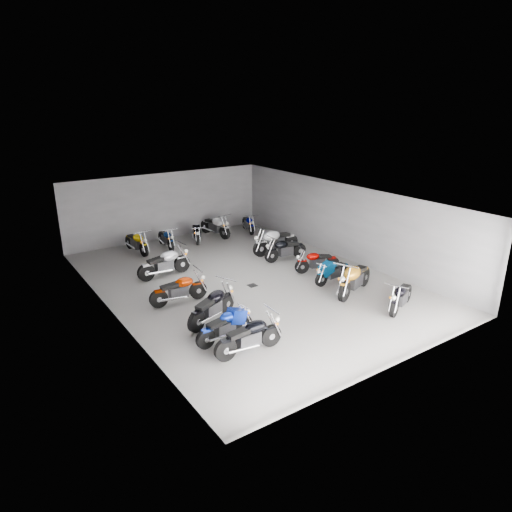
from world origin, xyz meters
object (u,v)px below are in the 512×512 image
at_px(motorcycle_right_a, 401,296).
at_px(motorcycle_right_c, 333,271).
at_px(motorcycle_right_f, 275,241).
at_px(motorcycle_right_d, 317,261).
at_px(drain_grate, 252,285).
at_px(motorcycle_left_f, 165,263).
at_px(motorcycle_left_a, 250,336).
at_px(motorcycle_back_e, 215,226).
at_px(motorcycle_back_c, 166,238).
at_px(motorcycle_left_b, 226,326).
at_px(motorcycle_right_b, 354,278).
at_px(motorcycle_left_c, 212,306).
at_px(motorcycle_back_b, 137,242).
at_px(motorcycle_back_d, 196,232).
at_px(motorcycle_back_f, 248,223).
at_px(motorcycle_right_e, 285,249).
at_px(motorcycle_left_d, 179,289).

relative_size(motorcycle_right_a, motorcycle_right_c, 1.00).
bearing_deg(motorcycle_right_f, motorcycle_right_d, 179.69).
relative_size(drain_grate, motorcycle_left_f, 0.14).
relative_size(motorcycle_left_a, motorcycle_back_e, 0.95).
distance_m(drain_grate, motorcycle_back_c, 6.08).
distance_m(motorcycle_left_b, motorcycle_right_b, 5.44).
bearing_deg(motorcycle_right_a, motorcycle_right_d, -21.93).
xyz_separation_m(motorcycle_left_c, motorcycle_back_b, (0.45, 7.75, -0.02)).
distance_m(motorcycle_left_b, motorcycle_right_c, 5.74).
height_order(drain_grate, motorcycle_back_d, motorcycle_back_d).
distance_m(motorcycle_left_c, motorcycle_back_c, 7.92).
distance_m(motorcycle_back_b, motorcycle_back_f, 5.96).
bearing_deg(motorcycle_right_c, motorcycle_right_a, 178.11).
xyz_separation_m(motorcycle_right_a, motorcycle_back_b, (-5.06, 10.45, 0.02)).
xyz_separation_m(motorcycle_right_a, motorcycle_right_f, (-0.00, 6.90, 0.10)).
relative_size(motorcycle_right_a, motorcycle_back_b, 0.90).
relative_size(motorcycle_right_e, motorcycle_right_f, 0.85).
height_order(motorcycle_left_a, motorcycle_back_f, motorcycle_left_a).
bearing_deg(motorcycle_back_d, motorcycle_left_b, 88.45).
xyz_separation_m(motorcycle_back_b, motorcycle_back_e, (4.18, 0.28, 0.03)).
bearing_deg(motorcycle_right_d, motorcycle_right_c, -172.86).
relative_size(motorcycle_right_b, motorcycle_back_e, 1.05).
xyz_separation_m(motorcycle_left_c, motorcycle_back_d, (3.41, 7.77, -0.07)).
xyz_separation_m(motorcycle_left_a, motorcycle_back_f, (6.48, 9.93, -0.05)).
bearing_deg(motorcycle_left_c, motorcycle_back_f, 117.40).
relative_size(motorcycle_right_d, motorcycle_right_e, 0.90).
xyz_separation_m(drain_grate, motorcycle_left_c, (-2.61, -1.68, 0.51)).
bearing_deg(drain_grate, motorcycle_left_a, -124.71).
bearing_deg(motorcycle_back_c, motorcycle_right_f, 140.44).
bearing_deg(motorcycle_back_f, motorcycle_right_e, 94.04).
distance_m(motorcycle_left_a, motorcycle_right_a, 5.60).
relative_size(motorcycle_left_d, motorcycle_back_e, 0.93).
xyz_separation_m(motorcycle_right_a, motorcycle_right_e, (-0.18, 5.95, 0.02)).
bearing_deg(motorcycle_right_e, motorcycle_right_a, -173.51).
distance_m(drain_grate, motorcycle_right_a, 5.28).
bearing_deg(motorcycle_back_f, motorcycle_back_c, 18.16).
relative_size(motorcycle_back_d, motorcycle_back_e, 0.82).
bearing_deg(motorcycle_back_f, motorcycle_right_f, 93.32).
relative_size(motorcycle_left_a, motorcycle_back_d, 1.16).
height_order(drain_grate, motorcycle_left_d, motorcycle_left_d).
height_order(motorcycle_left_a, motorcycle_back_b, motorcycle_left_a).
distance_m(drain_grate, motorcycle_right_d, 2.94).
bearing_deg(motorcycle_back_f, motorcycle_back_b, 17.57).
height_order(motorcycle_right_a, motorcycle_back_c, motorcycle_right_a).
distance_m(motorcycle_left_b, motorcycle_right_e, 7.15).
height_order(drain_grate, motorcycle_right_b, motorcycle_right_b).
distance_m(motorcycle_right_d, motorcycle_back_b, 8.10).
distance_m(motorcycle_back_d, motorcycle_back_e, 1.24).
relative_size(motorcycle_right_b, motorcycle_back_d, 1.29).
bearing_deg(motorcycle_right_e, motorcycle_left_c, 126.06).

